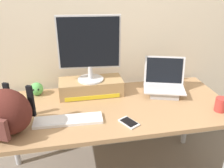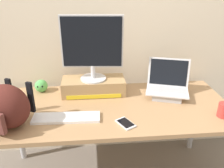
% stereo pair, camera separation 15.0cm
% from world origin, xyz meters
% --- Properties ---
extents(back_wall, '(7.00, 0.10, 2.60)m').
position_xyz_m(back_wall, '(0.00, 0.48, 1.30)').
color(back_wall, beige).
rests_on(back_wall, ground).
extents(desk, '(1.77, 0.77, 0.72)m').
position_xyz_m(desk, '(0.00, 0.00, 0.65)').
color(desk, '#A87F56').
rests_on(desk, ground).
extents(toner_box_yellow, '(0.50, 0.22, 0.13)m').
position_xyz_m(toner_box_yellow, '(-0.13, 0.23, 0.78)').
color(toner_box_yellow, '#A88456').
rests_on(toner_box_yellow, desk).
extents(desktop_monitor, '(0.47, 0.21, 0.51)m').
position_xyz_m(desktop_monitor, '(-0.13, 0.22, 1.11)').
color(desktop_monitor, silver).
rests_on(desktop_monitor, toner_box_yellow).
extents(open_laptop, '(0.38, 0.32, 0.29)m').
position_xyz_m(open_laptop, '(0.45, 0.12, 0.77)').
color(open_laptop, '#ADADB2').
rests_on(open_laptop, desk).
extents(external_keyboard, '(0.46, 0.14, 0.02)m').
position_xyz_m(external_keyboard, '(-0.32, -0.15, 0.73)').
color(external_keyboard, white).
rests_on(external_keyboard, desk).
extents(messenger_backpack, '(0.37, 0.34, 0.29)m').
position_xyz_m(messenger_backpack, '(-0.68, -0.20, 0.86)').
color(messenger_backpack, '#4C1E19').
rests_on(messenger_backpack, desk).
extents(coffee_mug, '(0.12, 0.08, 0.10)m').
position_xyz_m(coffee_mug, '(0.75, -0.21, 0.77)').
color(coffee_mug, '#B2332D').
rests_on(coffee_mug, desk).
extents(cell_phone, '(0.13, 0.16, 0.01)m').
position_xyz_m(cell_phone, '(0.07, -0.24, 0.72)').
color(cell_phone, silver).
rests_on(cell_phone, desk).
extents(plush_toy, '(0.10, 0.10, 0.10)m').
position_xyz_m(plush_toy, '(-0.56, 0.29, 0.77)').
color(plush_toy, '#56B256').
rests_on(plush_toy, desk).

